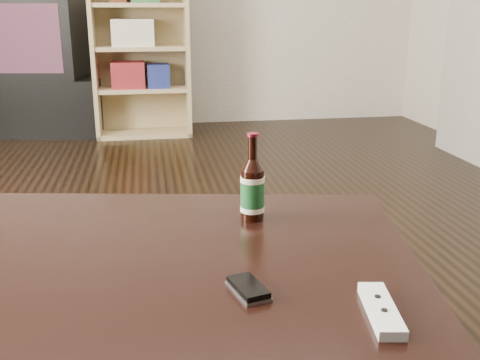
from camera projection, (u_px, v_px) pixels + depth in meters
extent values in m
cube|color=black|center=(127.00, 281.00, 2.11)|extent=(5.00, 6.00, 0.01)
cube|color=black|center=(34.00, 105.00, 4.56)|extent=(1.19, 0.73, 0.45)
cube|color=black|center=(27.00, 37.00, 4.40)|extent=(0.91, 0.65, 0.63)
cube|color=#A6310D|center=(14.00, 39.00, 4.15)|extent=(0.68, 0.11, 0.50)
cube|color=tan|center=(94.00, 49.00, 4.27)|extent=(0.03, 0.34, 1.37)
cube|color=tan|center=(186.00, 48.00, 4.38)|extent=(0.03, 0.34, 1.37)
cube|color=tan|center=(145.00, 133.00, 4.52)|extent=(0.74, 0.34, 0.03)
cube|color=tan|center=(141.00, 47.00, 4.47)|extent=(0.74, 0.03, 1.37)
cube|color=tan|center=(143.00, 89.00, 4.42)|extent=(0.68, 0.31, 0.03)
cube|color=tan|center=(141.00, 48.00, 4.33)|extent=(0.68, 0.31, 0.03)
cube|color=tan|center=(138.00, 5.00, 4.23)|extent=(0.68, 0.31, 0.03)
cube|color=maroon|center=(128.00, 75.00, 4.35)|extent=(0.25, 0.21, 0.20)
cube|color=navy|center=(158.00, 76.00, 4.39)|extent=(0.17, 0.21, 0.18)
cube|color=silver|center=(133.00, 33.00, 4.26)|extent=(0.32, 0.21, 0.20)
cube|color=black|center=(102.00, 265.00, 1.18)|extent=(1.42, 0.98, 0.07)
cylinder|color=black|center=(342.00, 301.00, 1.53)|extent=(0.09, 0.09, 0.42)
cylinder|color=black|center=(252.00, 195.00, 1.34)|extent=(0.06, 0.06, 0.12)
cylinder|color=#174E22|center=(252.00, 194.00, 1.34)|extent=(0.07, 0.07, 0.08)
cylinder|color=#F0E3C9|center=(252.00, 179.00, 1.33)|extent=(0.07, 0.07, 0.01)
cylinder|color=#F0E3C9|center=(252.00, 208.00, 1.35)|extent=(0.07, 0.07, 0.01)
cone|color=black|center=(253.00, 165.00, 1.32)|extent=(0.06, 0.06, 0.03)
cylinder|color=black|center=(253.00, 148.00, 1.30)|extent=(0.03, 0.03, 0.05)
cylinder|color=maroon|center=(253.00, 135.00, 1.29)|extent=(0.03, 0.03, 0.01)
cube|color=#A9A9AB|center=(248.00, 291.00, 1.00)|extent=(0.07, 0.10, 0.01)
cube|color=black|center=(248.00, 288.00, 1.00)|extent=(0.07, 0.10, 0.01)
cylinder|color=#A9A9AB|center=(255.00, 292.00, 0.98)|extent=(0.02, 0.02, 0.00)
cube|color=white|center=(381.00, 310.00, 0.93)|extent=(0.07, 0.17, 0.02)
cylinder|color=black|center=(378.00, 296.00, 0.95)|extent=(0.01, 0.01, 0.00)
cylinder|color=black|center=(384.00, 310.00, 0.91)|extent=(0.01, 0.01, 0.00)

